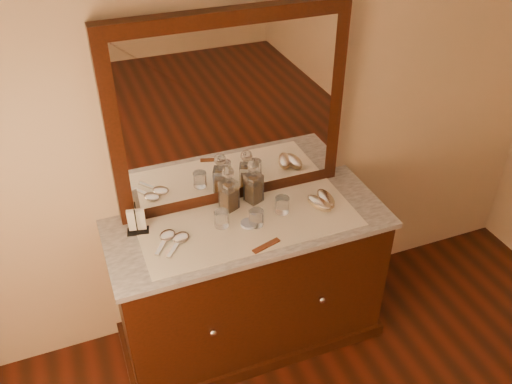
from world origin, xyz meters
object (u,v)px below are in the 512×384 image
(brush_near, at_px, (319,203))
(pin_dish, at_px, (249,224))
(hand_mirror_inner, at_px, (180,240))
(comb, at_px, (266,246))
(decanter_right, at_px, (254,186))
(napkin_rack, at_px, (137,221))
(decanter_left, at_px, (229,192))
(mirror_frame, at_px, (230,112))
(dresser_cabinet, at_px, (249,284))
(hand_mirror_outer, at_px, (166,237))
(brush_far, at_px, (326,199))

(brush_near, bearing_deg, pin_dish, -179.00)
(brush_near, xyz_separation_m, hand_mirror_inner, (-0.75, -0.00, -0.01))
(comb, height_order, decanter_right, decanter_right)
(decanter_right, height_order, brush_near, decanter_right)
(napkin_rack, bearing_deg, brush_near, -9.03)
(pin_dish, height_order, napkin_rack, napkin_rack)
(pin_dish, distance_m, hand_mirror_inner, 0.35)
(decanter_left, bearing_deg, pin_dish, -75.29)
(brush_near, bearing_deg, hand_mirror_inner, -179.79)
(mirror_frame, height_order, hand_mirror_inner, mirror_frame)
(dresser_cabinet, xyz_separation_m, hand_mirror_outer, (-0.42, 0.02, 0.45))
(dresser_cabinet, height_order, hand_mirror_inner, hand_mirror_inner)
(decanter_left, bearing_deg, hand_mirror_inner, -152.00)
(dresser_cabinet, xyz_separation_m, mirror_frame, (0.00, 0.25, 0.94))
(mirror_frame, distance_m, hand_mirror_inner, 0.67)
(mirror_frame, relative_size, hand_mirror_outer, 6.41)
(pin_dish, bearing_deg, decanter_right, 61.97)
(mirror_frame, xyz_separation_m, hand_mirror_inner, (-0.37, -0.27, -0.49))
(pin_dish, height_order, brush_near, brush_near)
(brush_far, xyz_separation_m, hand_mirror_inner, (-0.80, -0.03, -0.01))
(pin_dish, height_order, comb, pin_dish)
(dresser_cabinet, bearing_deg, napkin_rack, 166.77)
(dresser_cabinet, relative_size, mirror_frame, 1.17)
(pin_dish, xyz_separation_m, brush_near, (0.40, 0.01, 0.01))
(comb, relative_size, decanter_right, 0.60)
(mirror_frame, bearing_deg, comb, -88.83)
(decanter_left, xyz_separation_m, brush_near, (0.44, -0.16, -0.08))
(decanter_left, bearing_deg, decanter_right, 5.27)
(mirror_frame, distance_m, decanter_right, 0.42)
(comb, relative_size, hand_mirror_outer, 0.81)
(hand_mirror_inner, bearing_deg, brush_far, 1.94)
(decanter_left, xyz_separation_m, brush_far, (0.49, -0.14, -0.08))
(decanter_left, height_order, decanter_right, decanter_left)
(mirror_frame, xyz_separation_m, decanter_right, (0.09, -0.09, -0.40))
(dresser_cabinet, bearing_deg, brush_far, 0.53)
(napkin_rack, bearing_deg, hand_mirror_inner, -41.06)
(dresser_cabinet, distance_m, pin_dish, 0.45)
(pin_dish, bearing_deg, brush_near, 1.00)
(mirror_frame, distance_m, brush_near, 0.67)
(mirror_frame, height_order, comb, mirror_frame)
(dresser_cabinet, xyz_separation_m, napkin_rack, (-0.54, 0.13, 0.50))
(napkin_rack, height_order, hand_mirror_inner, napkin_rack)
(brush_near, distance_m, hand_mirror_inner, 0.75)
(comb, distance_m, hand_mirror_outer, 0.49)
(dresser_cabinet, bearing_deg, comb, -87.47)
(napkin_rack, distance_m, decanter_left, 0.48)
(napkin_rack, relative_size, decanter_right, 0.63)
(dresser_cabinet, height_order, decanter_right, decanter_right)
(brush_far, bearing_deg, napkin_rack, 172.85)
(comb, bearing_deg, pin_dish, 79.83)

